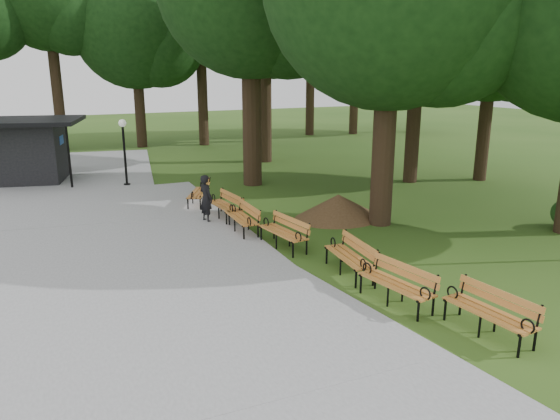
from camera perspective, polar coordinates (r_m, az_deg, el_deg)
name	(u,v)px	position (r m, az deg, el deg)	size (l,w,h in m)	color
ground	(298,263)	(13.54, 1.96, -5.80)	(100.00, 100.00, 0.00)	#2C4E16
path	(119,249)	(15.12, -17.12, -4.11)	(12.00, 38.00, 0.06)	gray
person	(206,198)	(17.12, -8.03, 1.25)	(0.57, 0.37, 1.56)	black
kiosk	(22,151)	(25.71, -26.20, 5.80)	(4.38, 3.81, 2.74)	black
lamp_post	(123,138)	(23.03, -16.63, 7.53)	(0.32, 0.32, 2.82)	black
dirt_mound	(338,206)	(17.58, 6.32, 0.41)	(2.52, 2.52, 0.81)	#47301C
bench_0	(489,313)	(10.66, 21.70, -10.35)	(1.90, 0.64, 0.88)	#C7752E
bench_1	(396,285)	(11.40, 12.46, -7.90)	(1.90, 0.64, 0.88)	#C7752E
bench_2	(349,257)	(12.81, 7.50, -5.07)	(1.90, 0.64, 0.88)	#C7752E
bench_3	(283,233)	(14.54, 0.33, -2.47)	(1.90, 0.64, 0.88)	#C7752E
bench_4	(241,218)	(16.00, -4.21, -0.87)	(1.90, 0.64, 0.88)	#C7752E
bench_5	(225,206)	(17.45, -6.02, 0.43)	(1.90, 0.64, 0.88)	#C7752E
bench_6	(198,193)	(19.43, -8.85, 1.84)	(1.90, 0.64, 0.88)	#C7752E
lawn_tree_5	(494,35)	(24.91, 22.18, 17.17)	(5.59, 5.59, 9.03)	black
tree_backdrop	(225,15)	(36.55, -6.00, 20.27)	(37.58, 9.30, 16.40)	black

